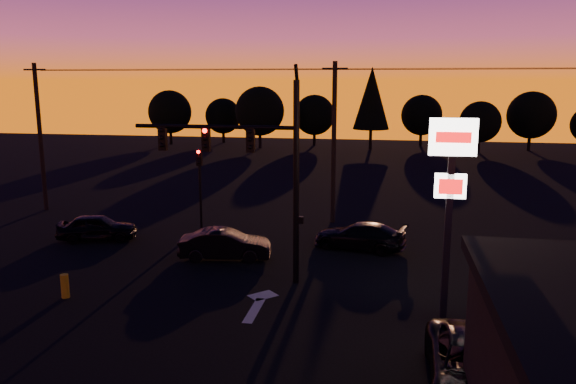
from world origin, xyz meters
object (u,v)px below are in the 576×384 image
traffic_signal_mast (256,160)px  car_right (360,236)px  suv_parked (474,367)px  bollard (65,286)px  car_left (97,227)px  car_mid (225,244)px  secondary_signal (200,177)px  pylon_sign (451,177)px

traffic_signal_mast → car_right: (3.87, 5.10, -4.30)m
traffic_signal_mast → suv_parked: traffic_signal_mast is taller
bollard → traffic_signal_mast: bearing=24.7°
car_left → car_mid: (7.26, -1.83, 0.02)m
secondary_signal → car_right: size_ratio=0.98×
pylon_sign → car_mid: (-9.15, 4.96, -4.24)m
pylon_sign → car_mid: pylon_sign is taller
secondary_signal → pylon_sign: pylon_sign is taller
secondary_signal → pylon_sign: (12.00, -9.99, 2.05)m
secondary_signal → suv_parked: size_ratio=0.87×
bollard → car_right: bearing=37.8°
secondary_signal → car_mid: (2.85, -5.02, -2.18)m
traffic_signal_mast → car_right: size_ratio=1.94×
pylon_sign → bollard: 14.46m
car_mid → pylon_sign: bearing=-127.5°
car_mid → suv_parked: size_ratio=0.83×
bollard → pylon_sign: bearing=2.3°
secondary_signal → car_left: size_ratio=1.12×
car_mid → secondary_signal: bearing=20.6°
pylon_sign → suv_parked: 6.25m
car_left → car_right: 13.21m
pylon_sign → car_right: size_ratio=1.54×
car_left → secondary_signal: bearing=-69.1°
pylon_sign → suv_parked: bearing=-85.8°
traffic_signal_mast → pylon_sign: (7.10, -2.49, -0.02)m
pylon_sign → car_left: bearing=157.5°
traffic_signal_mast → car_mid: (-2.05, 2.47, -4.26)m
traffic_signal_mast → bollard: traffic_signal_mast is taller
pylon_sign → car_right: pylon_sign is taller
car_left → car_mid: size_ratio=0.94×
traffic_signal_mast → bollard: 8.58m
secondary_signal → bollard: secondary_signal is taller
pylon_sign → car_left: (-16.42, 6.80, -4.25)m
secondary_signal → pylon_sign: size_ratio=0.64×
car_right → pylon_sign: bearing=35.4°
secondary_signal → car_right: secondary_signal is taller
traffic_signal_mast → suv_parked: bearing=-43.6°
secondary_signal → car_left: (-4.42, -3.19, -2.20)m
car_mid → car_right: car_mid is taller
traffic_signal_mast → car_left: size_ratio=2.21×
traffic_signal_mast → secondary_signal: (-4.90, 7.49, -2.07)m
traffic_signal_mast → pylon_sign: traffic_signal_mast is taller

